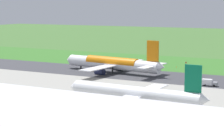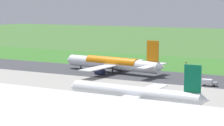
{
  "view_description": "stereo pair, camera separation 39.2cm",
  "coord_description": "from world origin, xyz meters",
  "px_view_note": "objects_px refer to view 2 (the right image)",
  "views": [
    {
      "loc": [
        -70.66,
        166.09,
        30.4
      ],
      "look_at": [
        14.45,
        0.0,
        4.5
      ],
      "focal_mm": 65.96,
      "sensor_mm": 36.0,
      "label": 1
    },
    {
      "loc": [
        -71.01,
        165.91,
        30.4
      ],
      "look_at": [
        14.45,
        0.0,
        4.5
      ],
      "focal_mm": 65.96,
      "sensor_mm": 36.0,
      "label": 2
    }
  ],
  "objects_px": {
    "airliner_main": "(113,63)",
    "service_truck_baggage": "(209,83)",
    "traffic_cone_orange": "(177,67)",
    "no_stopping_sign": "(186,64)",
    "airliner_parked_mid": "(134,93)"
  },
  "relations": [
    {
      "from": "airliner_main",
      "to": "service_truck_baggage",
      "type": "distance_m",
      "value": 48.71
    },
    {
      "from": "airliner_main",
      "to": "traffic_cone_orange",
      "type": "bearing_deg",
      "value": -125.21
    },
    {
      "from": "airliner_main",
      "to": "no_stopping_sign",
      "type": "xyz_separation_m",
      "value": [
        -25.26,
        -30.71,
        -2.66
      ]
    },
    {
      "from": "traffic_cone_orange",
      "to": "service_truck_baggage",
      "type": "bearing_deg",
      "value": 122.78
    },
    {
      "from": "airliner_parked_mid",
      "to": "traffic_cone_orange",
      "type": "xyz_separation_m",
      "value": [
        13.68,
        -82.19,
        -3.54
      ]
    },
    {
      "from": "airliner_parked_mid",
      "to": "service_truck_baggage",
      "type": "height_order",
      "value": "airliner_parked_mid"
    },
    {
      "from": "airliner_parked_mid",
      "to": "no_stopping_sign",
      "type": "xyz_separation_m",
      "value": [
        9.24,
        -83.39,
        -2.12
      ]
    },
    {
      "from": "traffic_cone_orange",
      "to": "airliner_parked_mid",
      "type": "bearing_deg",
      "value": 99.45
    },
    {
      "from": "airliner_parked_mid",
      "to": "no_stopping_sign",
      "type": "distance_m",
      "value": 83.92
    },
    {
      "from": "service_truck_baggage",
      "to": "no_stopping_sign",
      "type": "xyz_separation_m",
      "value": [
        21.98,
        -42.21,
        0.29
      ]
    },
    {
      "from": "no_stopping_sign",
      "to": "traffic_cone_orange",
      "type": "relative_size",
      "value": 5.23
    },
    {
      "from": "airliner_parked_mid",
      "to": "traffic_cone_orange",
      "type": "height_order",
      "value": "airliner_parked_mid"
    },
    {
      "from": "airliner_parked_mid",
      "to": "service_truck_baggage",
      "type": "xyz_separation_m",
      "value": [
        -12.73,
        -41.18,
        -2.41
      ]
    },
    {
      "from": "service_truck_baggage",
      "to": "no_stopping_sign",
      "type": "height_order",
      "value": "no_stopping_sign"
    },
    {
      "from": "no_stopping_sign",
      "to": "airliner_main",
      "type": "bearing_deg",
      "value": 50.56
    }
  ]
}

